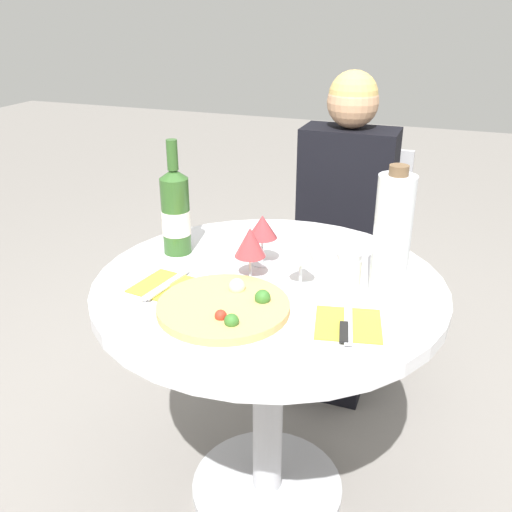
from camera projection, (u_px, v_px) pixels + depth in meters
name	position (u px, v px, depth m)	size (l,w,h in m)	color
ground_plane	(267.00, 488.00, 1.81)	(12.00, 12.00, 0.00)	gray
dining_table	(269.00, 331.00, 1.57)	(0.93, 0.93, 0.74)	#B2B2B7
chair_behind_diner	(345.00, 261.00, 2.34)	(0.43, 0.43, 0.89)	#ADADB2
seated_diner	(339.00, 251.00, 2.18)	(0.35, 0.39, 1.20)	black
pizza_large	(225.00, 306.00, 1.36)	(0.32, 0.32, 0.05)	tan
wine_bottle	(176.00, 212.00, 1.63)	(0.08, 0.08, 0.33)	#2D5623
tall_carafe	(392.00, 237.00, 1.37)	(0.09, 0.09, 0.33)	silver
sugar_shaker	(348.00, 271.00, 1.45)	(0.07, 0.07, 0.10)	silver
wine_glass_back_left	(262.00, 228.00, 1.56)	(0.08, 0.08, 0.14)	silver
wine_glass_front_left	(250.00, 243.00, 1.48)	(0.08, 0.08, 0.14)	silver
wine_glass_front_right	(301.00, 248.00, 1.44)	(0.07, 0.07, 0.15)	silver
place_setting_left	(165.00, 286.00, 1.47)	(0.17, 0.19, 0.01)	yellow
place_setting_right	(348.00, 324.00, 1.30)	(0.18, 0.19, 0.01)	yellow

